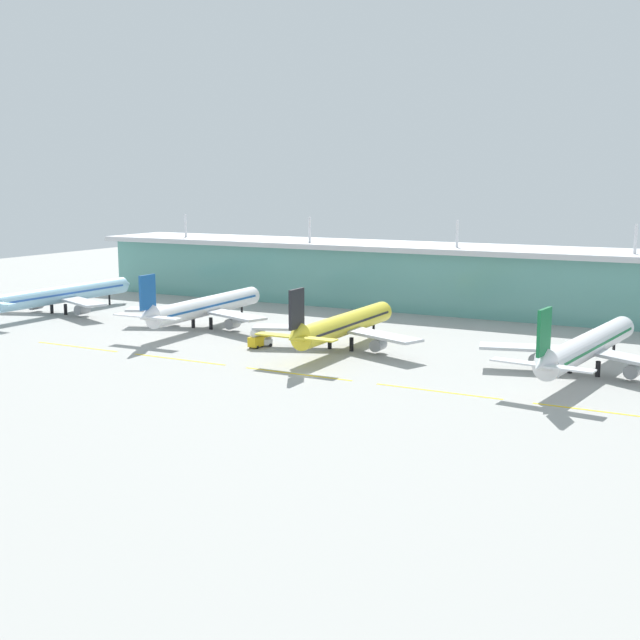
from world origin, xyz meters
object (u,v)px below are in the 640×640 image
airliner_nearest (61,295)px  airliner_far_middle (587,346)px  fuel_truck (259,339)px  airliner_center (343,325)px  airliner_near_middle (204,307)px  baggage_cart (265,342)px

airliner_nearest → airliner_far_middle: 172.72m
fuel_truck → airliner_center: bearing=21.3°
airliner_near_middle → fuel_truck: airliner_near_middle is taller
airliner_center → airliner_nearest: bearing=175.1°
airliner_near_middle → fuel_truck: 35.26m
airliner_far_middle → baggage_cart: airliner_far_middle is taller
airliner_center → fuel_truck: bearing=-158.7°
airliner_far_middle → baggage_cart: (-82.12, -7.42, -5.19)m
baggage_cart → fuel_truck: (-1.04, -1.42, 1.00)m
airliner_center → airliner_near_middle: bearing=169.8°
airliner_near_middle → fuel_truck: bearing=-29.9°
airliner_near_middle → airliner_far_middle: 113.84m
airliner_center → airliner_far_middle: 62.12m
airliner_far_middle → baggage_cart: size_ratio=17.33×
airliner_nearest → baggage_cart: size_ratio=17.09×
airliner_near_middle → fuel_truck: (30.36, -17.44, -4.19)m
airliner_nearest → fuel_truck: size_ratio=9.06×
airliner_nearest → fuel_truck: 91.15m
fuel_truck → airliner_far_middle: bearing=6.1°
airliner_near_middle → baggage_cart: airliner_near_middle is taller
airliner_nearest → airliner_center: size_ratio=1.13×
airliner_nearest → airliner_center: bearing=-4.9°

